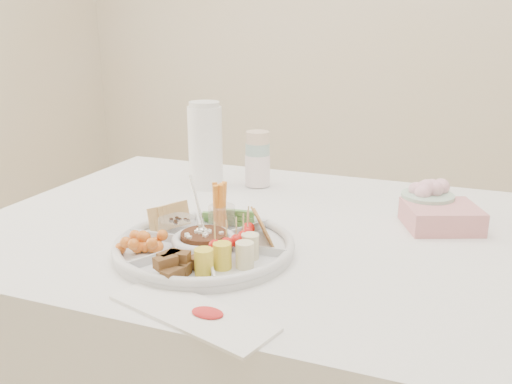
% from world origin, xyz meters
% --- Properties ---
extents(wall_back, '(4.00, 0.02, 2.70)m').
position_xyz_m(wall_back, '(0.00, 2.00, 1.35)').
color(wall_back, beige).
rests_on(wall_back, ground).
extents(dining_table, '(1.52, 1.02, 0.76)m').
position_xyz_m(dining_table, '(0.00, 0.00, 0.38)').
color(dining_table, white).
rests_on(dining_table, floor).
extents(party_tray, '(0.39, 0.39, 0.04)m').
position_xyz_m(party_tray, '(-0.12, -0.21, 0.78)').
color(party_tray, silver).
rests_on(party_tray, dining_table).
extents(bean_dip, '(0.10, 0.10, 0.04)m').
position_xyz_m(bean_dip, '(-0.12, -0.21, 0.79)').
color(bean_dip, '#3C2314').
rests_on(bean_dip, party_tray).
extents(tortillas, '(0.12, 0.12, 0.07)m').
position_xyz_m(tortillas, '(-0.01, -0.14, 0.80)').
color(tortillas, '#9E7241').
rests_on(tortillas, party_tray).
extents(carrot_cucumber, '(0.13, 0.13, 0.11)m').
position_xyz_m(carrot_cucumber, '(-0.13, -0.08, 0.82)').
color(carrot_cucumber, orange).
rests_on(carrot_cucumber, party_tray).
extents(pita_raisins, '(0.12, 0.12, 0.06)m').
position_xyz_m(pita_raisins, '(-0.24, -0.15, 0.80)').
color(pita_raisins, tan).
rests_on(pita_raisins, party_tray).
extents(cherries, '(0.11, 0.11, 0.04)m').
position_xyz_m(cherries, '(-0.23, -0.28, 0.79)').
color(cherries, orange).
rests_on(cherries, party_tray).
extents(granola_chunks, '(0.12, 0.12, 0.05)m').
position_xyz_m(granola_chunks, '(-0.12, -0.34, 0.79)').
color(granola_chunks, '#3C2F1B').
rests_on(granola_chunks, party_tray).
extents(banana_tomato, '(0.12, 0.12, 0.10)m').
position_xyz_m(banana_tomato, '(-0.01, -0.27, 0.82)').
color(banana_tomato, '#EBDF85').
rests_on(banana_tomato, party_tray).
extents(cup_stack, '(0.10, 0.10, 0.21)m').
position_xyz_m(cup_stack, '(-0.20, 0.31, 0.86)').
color(cup_stack, silver).
rests_on(cup_stack, dining_table).
extents(thermos, '(0.12, 0.12, 0.26)m').
position_xyz_m(thermos, '(-0.34, 0.24, 0.89)').
color(thermos, white).
rests_on(thermos, dining_table).
extents(flower_bowl, '(0.16, 0.16, 0.10)m').
position_xyz_m(flower_bowl, '(0.30, 0.19, 0.81)').
color(flower_bowl, '#A3BEB2').
rests_on(flower_bowl, dining_table).
extents(napkin_stack, '(0.21, 0.20, 0.06)m').
position_xyz_m(napkin_stack, '(0.34, 0.13, 0.79)').
color(napkin_stack, pink).
rests_on(napkin_stack, dining_table).
extents(placemat, '(0.32, 0.19, 0.01)m').
position_xyz_m(placemat, '(-0.03, -0.45, 0.76)').
color(placemat, silver).
rests_on(placemat, dining_table).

